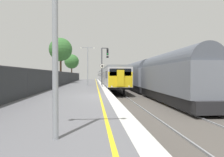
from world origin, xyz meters
The scene contains 9 objects.
ground centered at (2.64, 0.00, -0.61)m, with size 17.40×110.00×1.21m.
commuter_train_at_platform centered at (2.10, 39.43, 1.27)m, with size 2.83×64.48×3.81m.
freight_train_adjacent_track centered at (6.10, 24.21, 1.46)m, with size 2.60×56.14×4.51m.
signal_gantry centered at (0.60, 15.56, 3.43)m, with size 1.10×0.24×5.53m.
speed_limit_sign centered at (0.25, 11.13, 1.86)m, with size 0.59×0.08×2.94m.
platform_lamp_mid centered at (-1.68, 14.12, 3.23)m, with size 2.00×0.20×5.45m.
platform_back_fence centered at (-5.45, 0.00, 1.05)m, with size 0.07×99.00×2.01m.
background_tree_left centered at (-6.95, 23.58, 5.98)m, with size 4.19×4.27×8.26m.
background_tree_centre centered at (-6.56, 39.19, 4.89)m, with size 3.71×3.71×6.84m.
Camera 1 is at (-0.75, -14.97, 1.54)m, focal length 33.14 mm.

